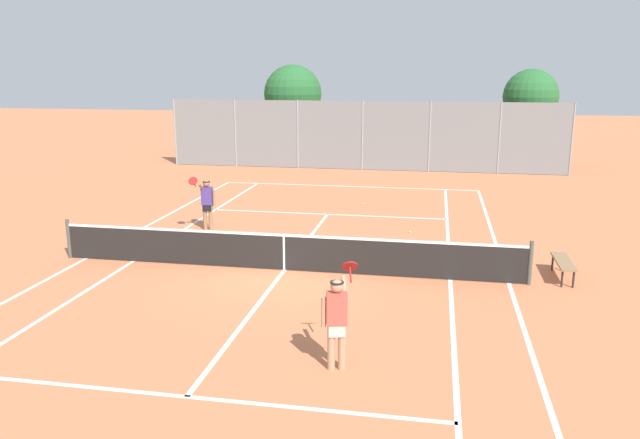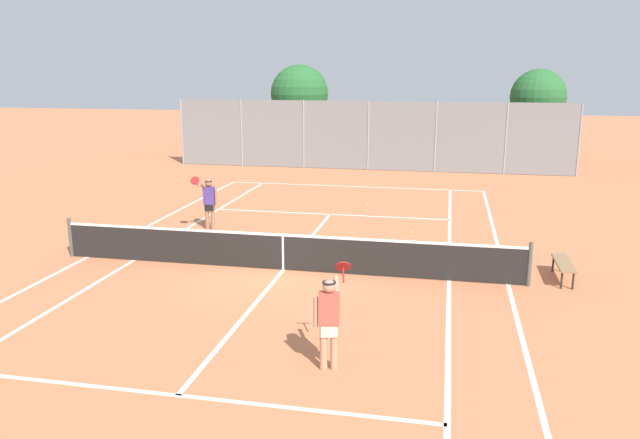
# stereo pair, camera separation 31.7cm
# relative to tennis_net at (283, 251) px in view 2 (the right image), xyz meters

# --- Properties ---
(ground_plane) EXTENTS (120.00, 120.00, 0.00)m
(ground_plane) POSITION_rel_tennis_net_xyz_m (0.00, 0.00, -0.51)
(ground_plane) COLOR #C67047
(court_line_markings) EXTENTS (11.10, 23.90, 0.01)m
(court_line_markings) POSITION_rel_tennis_net_xyz_m (0.00, 0.00, -0.51)
(court_line_markings) COLOR silver
(court_line_markings) RESTS_ON ground
(tennis_net) EXTENTS (12.00, 0.10, 1.07)m
(tennis_net) POSITION_rel_tennis_net_xyz_m (0.00, 0.00, 0.00)
(tennis_net) COLOR #474C47
(tennis_net) RESTS_ON ground
(player_near_side) EXTENTS (0.55, 0.83, 1.77)m
(player_near_side) POSITION_rel_tennis_net_xyz_m (2.14, -5.04, 0.42)
(player_near_side) COLOR tan
(player_near_side) RESTS_ON ground
(player_far_left) EXTENTS (0.63, 0.76, 1.77)m
(player_far_left) POSITION_rel_tennis_net_xyz_m (-3.35, 3.55, 0.42)
(player_far_left) COLOR #936B4C
(player_far_left) RESTS_ON ground
(loose_tennis_ball_0) EXTENTS (0.07, 0.07, 0.07)m
(loose_tennis_ball_0) POSITION_rel_tennis_net_xyz_m (4.91, 2.01, -0.48)
(loose_tennis_ball_0) COLOR #D1DB33
(loose_tennis_ball_0) RESTS_ON ground
(loose_tennis_ball_1) EXTENTS (0.07, 0.07, 0.07)m
(loose_tennis_ball_1) POSITION_rel_tennis_net_xyz_m (1.05, 8.23, -0.48)
(loose_tennis_ball_1) COLOR #D1DB33
(loose_tennis_ball_1) RESTS_ON ground
(loose_tennis_ball_2) EXTENTS (0.07, 0.07, 0.07)m
(loose_tennis_ball_2) POSITION_rel_tennis_net_xyz_m (2.97, 4.34, -0.48)
(loose_tennis_ball_2) COLOR #D1DB33
(loose_tennis_ball_2) RESTS_ON ground
(loose_tennis_ball_3) EXTENTS (0.07, 0.07, 0.07)m
(loose_tennis_ball_3) POSITION_rel_tennis_net_xyz_m (2.11, -4.21, -0.48)
(loose_tennis_ball_3) COLOR #D1DB33
(loose_tennis_ball_3) RESTS_ON ground
(courtside_bench) EXTENTS (0.36, 1.50, 0.47)m
(courtside_bench) POSITION_rel_tennis_net_xyz_m (6.81, 0.60, -0.10)
(courtside_bench) COLOR olive
(courtside_bench) RESTS_ON ground
(back_fence) EXTENTS (20.08, 0.08, 3.47)m
(back_fence) POSITION_rel_tennis_net_xyz_m (-0.00, 16.63, 1.23)
(back_fence) COLOR gray
(back_fence) RESTS_ON ground
(tree_behind_left) EXTENTS (3.26, 3.26, 5.25)m
(tree_behind_left) POSITION_rel_tennis_net_xyz_m (-4.46, 20.40, 3.05)
(tree_behind_left) COLOR brown
(tree_behind_left) RESTS_ON ground
(tree_behind_right) EXTENTS (2.78, 2.78, 5.02)m
(tree_behind_right) POSITION_rel_tennis_net_xyz_m (8.29, 19.10, 3.05)
(tree_behind_right) COLOR brown
(tree_behind_right) RESTS_ON ground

